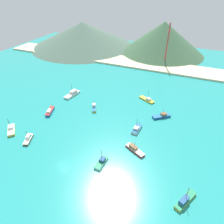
% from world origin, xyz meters
% --- Properties ---
extents(ground, '(260.00, 280.00, 0.50)m').
position_xyz_m(ground, '(0.00, 30.00, -0.25)').
color(ground, teal).
extents(fishing_boat_0, '(4.45, 6.97, 5.03)m').
position_xyz_m(fishing_boat_0, '(-21.50, 5.54, 0.83)').
color(fishing_boat_0, brown).
rests_on(fishing_boat_0, ground).
extents(fishing_boat_1, '(8.62, 7.56, 4.43)m').
position_xyz_m(fishing_boat_1, '(26.58, 44.01, 0.76)').
color(fishing_boat_1, '#14478C').
rests_on(fishing_boat_1, ground).
extents(fishing_boat_2, '(7.80, 7.75, 6.28)m').
position_xyz_m(fishing_boat_2, '(-32.84, 7.34, 0.78)').
color(fishing_boat_2, gold).
rests_on(fishing_boat_2, ground).
extents(fishing_boat_3, '(5.97, 9.09, 6.97)m').
position_xyz_m(fishing_boat_3, '(41.96, 2.58, 0.91)').
color(fishing_boat_3, gold).
rests_on(fishing_boat_3, ground).
extents(fishing_boat_4, '(2.89, 6.93, 6.43)m').
position_xyz_m(fishing_boat_4, '(12.11, 6.30, 0.70)').
color(fishing_boat_4, silver).
rests_on(fishing_boat_4, ground).
extents(fishing_boat_5, '(4.87, 11.00, 6.71)m').
position_xyz_m(fishing_boat_5, '(-25.24, 45.46, 0.98)').
color(fishing_boat_5, silver).
rests_on(fishing_boat_5, ground).
extents(fishing_boat_6, '(9.37, 6.38, 6.07)m').
position_xyz_m(fishing_boat_6, '(15.92, 56.61, 0.66)').
color(fishing_boat_6, gold).
rests_on(fishing_boat_6, ground).
extents(fishing_boat_7, '(8.81, 5.91, 4.52)m').
position_xyz_m(fishing_boat_7, '(21.30, 17.22, 0.77)').
color(fishing_boat_7, red).
rests_on(fishing_boat_7, ground).
extents(fishing_boat_8, '(5.45, 7.71, 5.05)m').
position_xyz_m(fishing_boat_8, '(-7.34, 37.96, 0.80)').
color(fishing_boat_8, gold).
rests_on(fishing_boat_8, ground).
extents(fishing_boat_9, '(3.30, 7.31, 6.52)m').
position_xyz_m(fishing_boat_9, '(18.27, 29.62, 0.81)').
color(fishing_boat_9, silver).
rests_on(fishing_boat_9, ground).
extents(fishing_boat_10, '(4.88, 8.56, 2.61)m').
position_xyz_m(fishing_boat_10, '(-26.02, 25.79, 0.82)').
color(fishing_boat_10, '#1E5BA8').
rests_on(fishing_boat_10, ground).
extents(beach_strip, '(247.00, 21.45, 1.20)m').
position_xyz_m(beach_strip, '(0.00, 108.15, 0.60)').
color(beach_strip, beige).
rests_on(beach_strip, ground).
extents(hill_west, '(98.42, 98.42, 22.04)m').
position_xyz_m(hill_west, '(-68.16, 133.29, 11.02)').
color(hill_west, '#4C6656').
rests_on(hill_west, ground).
extents(hill_central, '(72.24, 72.24, 26.48)m').
position_xyz_m(hill_central, '(6.36, 140.66, 13.24)').
color(hill_central, '#3D6042').
rests_on(hill_central, ground).
extents(radio_tower, '(3.08, 2.47, 30.81)m').
position_xyz_m(radio_tower, '(14.53, 112.52, 15.71)').
color(radio_tower, '#B7332D').
rests_on(radio_tower, ground).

